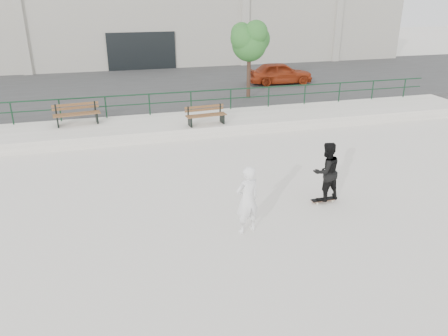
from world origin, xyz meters
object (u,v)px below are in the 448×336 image
object	(u,v)px
red_car	(280,73)
seated_skater	(247,200)
skateboard	(323,200)
tree	(250,40)
bench_left	(77,114)
bench_right	(206,115)
standing_skater	(326,171)

from	to	relation	value
red_car	seated_skater	world-z (taller)	same
skateboard	tree	bearing A→B (deg)	80.21
bench_left	red_car	size ratio (longest dim) A/B	0.51
tree	skateboard	world-z (taller)	tree
bench_left	seated_skater	distance (m)	11.03
bench_left	bench_right	bearing A→B (deg)	-22.73
bench_left	red_car	xyz separation A→B (m)	(12.07, 6.00, 0.23)
red_car	skateboard	xyz separation A→B (m)	(-4.70, -15.01, -1.11)
bench_right	skateboard	world-z (taller)	bench_right
skateboard	seated_skater	size ratio (longest dim) A/B	0.42
bench_right	bench_left	bearing A→B (deg)	158.75
seated_skater	bench_left	bearing A→B (deg)	-79.71
bench_left	standing_skater	distance (m)	11.64
tree	standing_skater	size ratio (longest dim) A/B	2.27
skateboard	seated_skater	world-z (taller)	seated_skater
bench_right	seated_skater	size ratio (longest dim) A/B	0.98
tree	bench_right	bearing A→B (deg)	-128.07
tree	skateboard	bearing A→B (deg)	-97.60
bench_left	bench_right	size ratio (longest dim) A/B	1.12
bench_right	standing_skater	bearing A→B (deg)	-80.95
red_car	bench_right	bearing A→B (deg)	142.51
bench_right	seated_skater	world-z (taller)	seated_skater
bench_left	bench_right	xyz separation A→B (m)	(5.46, -1.56, -0.04)
standing_skater	skateboard	bearing A→B (deg)	17.55
bench_right	standing_skater	world-z (taller)	standing_skater
skateboard	standing_skater	xyz separation A→B (m)	(0.00, 0.00, 0.93)
red_car	seated_skater	distance (m)	17.72
bench_right	standing_skater	distance (m)	7.69
seated_skater	tree	bearing A→B (deg)	-122.88
standing_skater	seated_skater	bearing A→B (deg)	11.22
red_car	standing_skater	size ratio (longest dim) A/B	2.21
skateboard	standing_skater	bearing A→B (deg)	24.38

